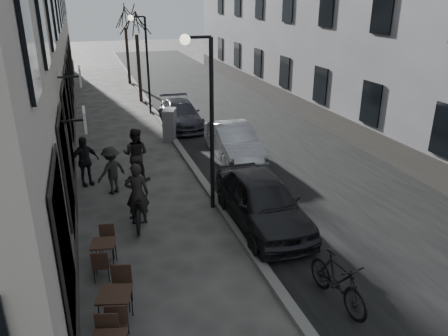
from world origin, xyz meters
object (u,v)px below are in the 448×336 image
pedestrian_mid (111,170)px  pedestrian_near (136,154)px  streetlamp_near (206,106)px  tree_far (125,16)px  utility_cabinet (170,125)px  car_mid (233,142)px  tree_near (136,20)px  bicycle (138,205)px  bistro_set_b (116,306)px  car_far (180,114)px  car_near (262,201)px  bistro_set_c (104,252)px  moped (338,280)px  pedestrian_far (84,161)px  streetlamp_far (144,54)px

pedestrian_mid → pedestrian_near: bearing=-168.3°
streetlamp_near → tree_far: 21.05m
utility_cabinet → car_mid: bearing=-38.7°
tree_near → pedestrian_near: 12.81m
tree_near → pedestrian_near: size_ratio=3.07×
tree_far → bicycle: size_ratio=2.73×
pedestrian_mid → car_mid: bearing=168.5°
bistro_set_b → car_far: 13.91m
bistro_set_b → car_near: (4.23, 2.89, 0.28)m
tree_far → bistro_set_c: tree_far is taller
car_far → moped: 13.96m
pedestrian_near → car_near: bearing=149.2°
utility_cabinet → car_mid: utility_cabinet is taller
streetlamp_near → tree_near: tree_near is taller
pedestrian_near → utility_cabinet: bearing=-90.3°
pedestrian_far → car_near: (4.60, -4.37, -0.12)m
pedestrian_mid → car_mid: 5.13m
bistro_set_c → moped: (4.52, -2.81, 0.15)m
streetlamp_far → car_far: size_ratio=1.19×
bicycle → car_near: (3.26, -1.17, 0.19)m
moped → bistro_set_b: bearing=164.8°
streetlamp_far → utility_cabinet: bearing=-87.0°
pedestrian_near → car_mid: bearing=-140.5°
tree_far → car_far: bearing=-84.8°
bicycle → pedestrian_far: pedestrian_far is taller
streetlamp_near → streetlamp_far: size_ratio=1.00×
utility_cabinet → moped: (1.11, -12.03, -0.13)m
utility_cabinet → car_far: 2.14m
bistro_set_c → pedestrian_near: size_ratio=0.75×
car_mid → moped: (-0.79, -8.90, -0.12)m
car_mid → car_far: 5.16m
streetlamp_far → car_mid: size_ratio=1.24×
pedestrian_mid → car_mid: (4.78, 1.84, -0.11)m
bistro_set_c → car_near: car_near is taller
streetlamp_near → tree_near: (0.07, 15.00, 1.50)m
utility_cabinet → car_mid: (1.90, -3.13, -0.01)m
streetlamp_near → utility_cabinet: (0.26, 6.98, -2.47)m
tree_far → bistro_set_c: (-3.22, -23.24, -4.26)m
pedestrian_mid → bicycle: bearing=70.5°
utility_cabinet → car_far: bearing=84.8°
streetlamp_far → moped: bearing=-85.4°
bistro_set_c → car_mid: (5.30, 6.09, 0.27)m
car_far → streetlamp_far: bearing=112.9°
tree_near → pedestrian_mid: bearing=-101.7°
car_near → bistro_set_c: bearing=-169.1°
pedestrian_far → car_far: size_ratio=0.40×
streetlamp_far → moped: streetlamp_far is taller
pedestrian_mid → car_mid: pedestrian_mid is taller
bicycle → pedestrian_mid: bearing=-67.6°
car_near → car_mid: size_ratio=1.05×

